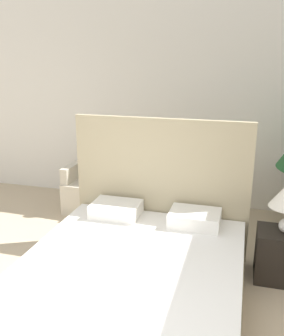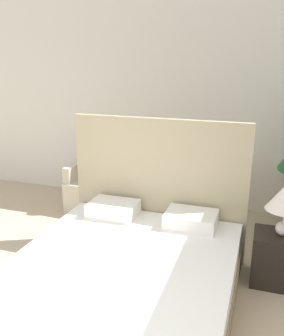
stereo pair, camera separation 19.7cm
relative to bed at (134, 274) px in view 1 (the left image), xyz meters
The scene contains 5 objects.
wall_back 2.71m from the bed, 94.98° to the left, with size 10.00×0.06×2.90m.
bed is the anchor object (origin of this frame).
armchair_near_window_left 2.11m from the bed, 122.68° to the left, with size 0.66×0.60×0.84m.
armchair_near_window_right 1.78m from the bed, 94.08° to the left, with size 0.68×0.63×0.84m.
nightstand 1.41m from the bed, 30.67° to the left, with size 0.44×0.38×0.49m.
Camera 1 is at (1.03, -1.40, 2.06)m, focal length 40.00 mm.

